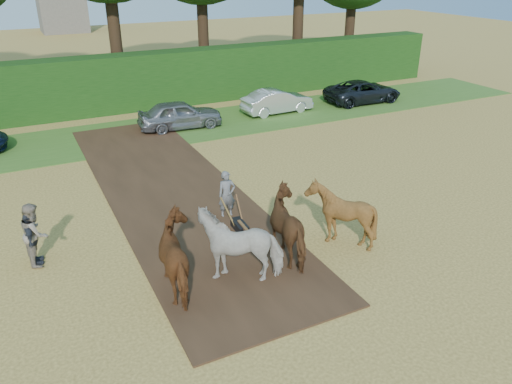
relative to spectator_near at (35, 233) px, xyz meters
name	(u,v)px	position (x,y,z in m)	size (l,w,h in m)	color
ground	(202,315)	(3.16, -4.16, -0.89)	(120.00, 120.00, 0.00)	gold
earth_strip	(172,191)	(4.66, 2.84, -0.86)	(4.50, 17.00, 0.05)	#472D1C
grass_verge	(94,140)	(3.16, 9.84, -0.87)	(50.00, 5.00, 0.03)	#38601E
hedgerow	(74,88)	(3.16, 14.34, 0.61)	(46.00, 1.60, 3.00)	#14380F
spectator_near	(35,233)	(0.00, 0.00, 0.00)	(0.86, 0.67, 1.78)	tan
spectator_far	(32,238)	(-0.11, -0.05, -0.10)	(0.93, 0.39, 1.58)	#252931
plough_team	(267,233)	(5.57, -2.82, 0.05)	(6.22, 4.44, 1.89)	brown
parked_cars	(82,127)	(2.74, 9.96, -0.22)	(35.96, 2.83, 1.45)	silver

